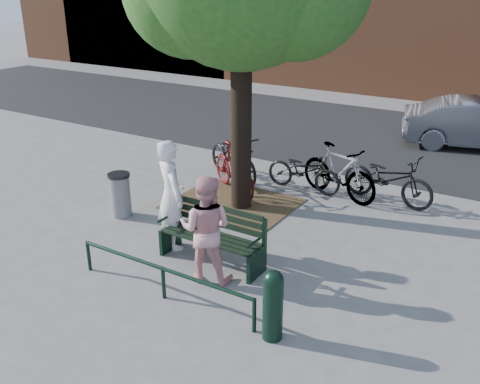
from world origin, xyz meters
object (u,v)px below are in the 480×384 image
Objects in this scene: litter_bin at (120,195)px; parked_car at (480,124)px; park_bench at (214,234)px; person_right at (206,229)px; person_left at (171,195)px; bicycle_c at (304,171)px; bollard at (273,303)px.

litter_bin is 9.74m from parked_car.
park_bench is 0.66m from person_right.
parked_car is (3.43, 8.78, -0.29)m from person_left.
person_left is 2.18× the size of litter_bin.
bicycle_c is (0.78, 3.51, -0.50)m from person_left.
park_bench is 2.16m from bollard.
park_bench and bollard have the same top height.
person_right is 1.75m from bollard.
person_right is at bearing -175.96° from person_left.
person_right is 0.99× the size of bicycle_c.
person_left is at bearing 168.12° from bicycle_c.
bicycle_c is 0.43× the size of parked_car.
parked_car reaches higher than park_bench.
person_right is 1.94× the size of litter_bin.
bollard is 5.20m from bicycle_c.
person_left is at bearing -15.48° from litter_bin.
person_right is at bearing 154.11° from bollard.
person_left reaches higher than person_right.
bicycle_c is at bearing 91.99° from park_bench.
bollard is (1.76, -1.26, 0.04)m from park_bench.
park_bench is at bearing -177.44° from bicycle_c.
park_bench is at bearing 147.13° from parked_car.
park_bench reaches higher than bicycle_c.
park_bench is 9.21m from parked_car.
person_right reaches higher than bollard.
bollard is at bearing 158.71° from parked_car.
litter_bin is 0.51× the size of bicycle_c.
park_bench is 1.79× the size of bollard.
bicycle_c reaches higher than litter_bin.
parked_car reaches higher than bicycle_c.
bicycle_c is (-0.12, 3.58, -0.03)m from park_bench.
bollard is (1.54, -0.75, -0.31)m from person_right.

